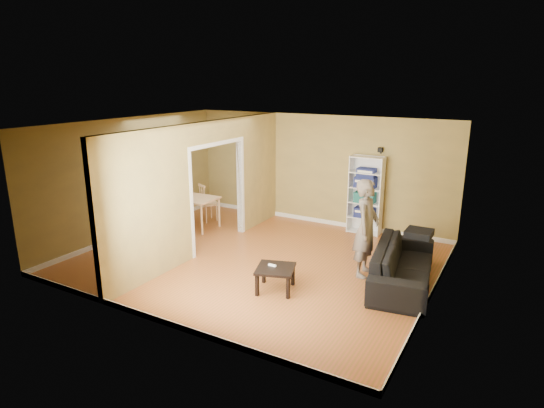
# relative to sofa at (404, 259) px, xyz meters

# --- Properties ---
(room_shell) EXTENTS (6.50, 6.50, 6.50)m
(room_shell) POSITION_rel_sofa_xyz_m (-2.70, -0.33, 0.85)
(room_shell) COLOR #A74F2F
(room_shell) RESTS_ON ground
(partition) EXTENTS (0.22, 5.50, 2.60)m
(partition) POSITION_rel_sofa_xyz_m (-3.90, -0.33, 0.85)
(partition) COLOR #A89148
(partition) RESTS_ON ground
(wall_speaker) EXTENTS (0.10, 0.10, 0.10)m
(wall_speaker) POSITION_rel_sofa_xyz_m (-1.20, 2.36, 1.45)
(wall_speaker) COLOR black
(wall_speaker) RESTS_ON room_shell
(sofa) EXTENTS (2.46, 1.34, 0.89)m
(sofa) POSITION_rel_sofa_xyz_m (0.00, 0.00, 0.00)
(sofa) COLOR #2B2C30
(sofa) RESTS_ON ground
(person) EXTENTS (0.77, 0.61, 2.05)m
(person) POSITION_rel_sofa_xyz_m (-0.69, 0.02, 0.58)
(person) COLOR slate
(person) RESTS_ON ground
(bookshelf) EXTENTS (0.74, 0.32, 1.76)m
(bookshelf) POSITION_rel_sofa_xyz_m (-1.43, 2.27, 0.43)
(bookshelf) COLOR white
(bookshelf) RESTS_ON ground
(paper_box_navy_a) EXTENTS (0.43, 0.28, 0.22)m
(paper_box_navy_a) POSITION_rel_sofa_xyz_m (-1.43, 2.22, 0.04)
(paper_box_navy_a) COLOR navy
(paper_box_navy_a) RESTS_ON bookshelf
(paper_box_teal) EXTENTS (0.45, 0.29, 0.23)m
(paper_box_teal) POSITION_rel_sofa_xyz_m (-1.44, 2.22, 0.39)
(paper_box_teal) COLOR #1C6352
(paper_box_teal) RESTS_ON bookshelf
(paper_box_navy_b) EXTENTS (0.46, 0.30, 0.23)m
(paper_box_navy_b) POSITION_rel_sofa_xyz_m (-1.45, 2.22, 0.73)
(paper_box_navy_b) COLOR #202B4E
(paper_box_navy_b) RESTS_ON bookshelf
(paper_box_navy_c) EXTENTS (0.39, 0.26, 0.20)m
(paper_box_navy_c) POSITION_rel_sofa_xyz_m (-1.44, 2.22, 0.92)
(paper_box_navy_c) COLOR navy
(paper_box_navy_c) RESTS_ON bookshelf
(coffee_table) EXTENTS (0.61, 0.61, 0.40)m
(coffee_table) POSITION_rel_sofa_xyz_m (-1.76, -1.32, -0.10)
(coffee_table) COLOR black
(coffee_table) RESTS_ON ground
(game_controller) EXTENTS (0.14, 0.04, 0.03)m
(game_controller) POSITION_rel_sofa_xyz_m (-1.84, -1.29, -0.03)
(game_controller) COLOR white
(game_controller) RESTS_ON coffee_table
(dining_table) EXTENTS (1.17, 0.78, 0.73)m
(dining_table) POSITION_rel_sofa_xyz_m (-5.09, 0.62, 0.21)
(dining_table) COLOR #ECAF7D
(dining_table) RESTS_ON ground
(chair_left) EXTENTS (0.53, 0.53, 0.94)m
(chair_left) POSITION_rel_sofa_xyz_m (-5.77, 0.69, 0.03)
(chair_left) COLOR tan
(chair_left) RESTS_ON ground
(chair_near) EXTENTS (0.60, 0.60, 0.98)m
(chair_near) POSITION_rel_sofa_xyz_m (-5.10, -0.02, 0.05)
(chair_near) COLOR tan
(chair_near) RESTS_ON ground
(chair_far) EXTENTS (0.57, 0.57, 0.93)m
(chair_far) POSITION_rel_sofa_xyz_m (-5.06, 1.22, 0.02)
(chair_far) COLOR #CFB583
(chair_far) RESTS_ON ground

